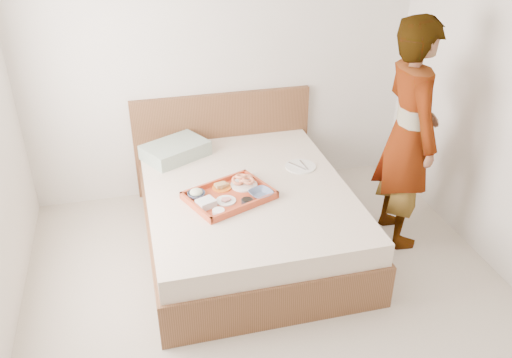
{
  "coord_description": "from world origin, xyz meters",
  "views": [
    {
      "loc": [
        -0.83,
        -2.5,
        2.63
      ],
      "look_at": [
        0.03,
        0.9,
        0.65
      ],
      "focal_mm": 37.31,
      "sensor_mm": 36.0,
      "label": 1
    }
  ],
  "objects_px": {
    "tray": "(229,195)",
    "person": "(408,135)",
    "bed": "(247,215)",
    "dinner_plate": "(300,166)"
  },
  "relations": [
    {
      "from": "bed",
      "to": "tray",
      "type": "relative_size",
      "value": 3.29
    },
    {
      "from": "bed",
      "to": "tray",
      "type": "bearing_deg",
      "value": -141.42
    },
    {
      "from": "tray",
      "to": "person",
      "type": "height_order",
      "value": "person"
    },
    {
      "from": "bed",
      "to": "person",
      "type": "relative_size",
      "value": 1.09
    },
    {
      "from": "tray",
      "to": "person",
      "type": "xyz_separation_m",
      "value": [
        1.4,
        -0.05,
        0.36
      ]
    },
    {
      "from": "tray",
      "to": "person",
      "type": "bearing_deg",
      "value": -24.33
    },
    {
      "from": "tray",
      "to": "person",
      "type": "relative_size",
      "value": 0.33
    },
    {
      "from": "person",
      "to": "tray",
      "type": "bearing_deg",
      "value": 91.58
    },
    {
      "from": "tray",
      "to": "person",
      "type": "distance_m",
      "value": 1.45
    },
    {
      "from": "dinner_plate",
      "to": "person",
      "type": "relative_size",
      "value": 0.14
    }
  ]
}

